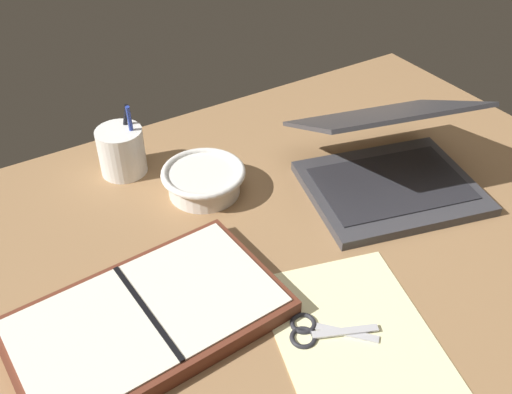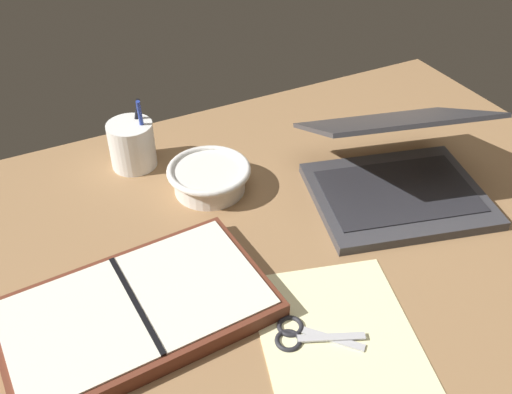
{
  "view_description": "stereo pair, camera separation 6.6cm",
  "coord_description": "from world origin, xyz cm",
  "px_view_note": "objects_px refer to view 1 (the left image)",
  "views": [
    {
      "loc": [
        -39.1,
        -55.47,
        67.79
      ],
      "look_at": [
        0.09,
        7.89,
        9.0
      ],
      "focal_mm": 40.0,
      "sensor_mm": 36.0,
      "label": 1
    },
    {
      "loc": [
        -33.32,
        -58.7,
        67.79
      ],
      "look_at": [
        0.09,
        7.89,
        9.0
      ],
      "focal_mm": 40.0,
      "sensor_mm": 36.0,
      "label": 2
    }
  ],
  "objects_px": {
    "bowl": "(204,180)",
    "pen_cup": "(122,151)",
    "planner": "(148,318)",
    "laptop": "(388,162)",
    "scissors": "(313,331)"
  },
  "relations": [
    {
      "from": "planner",
      "to": "scissors",
      "type": "height_order",
      "value": "planner"
    },
    {
      "from": "laptop",
      "to": "planner",
      "type": "distance_m",
      "value": 0.53
    },
    {
      "from": "laptop",
      "to": "bowl",
      "type": "bearing_deg",
      "value": 166.75
    },
    {
      "from": "laptop",
      "to": "pen_cup",
      "type": "distance_m",
      "value": 0.51
    },
    {
      "from": "planner",
      "to": "scissors",
      "type": "xyz_separation_m",
      "value": [
        0.19,
        -0.14,
        -0.01
      ]
    },
    {
      "from": "laptop",
      "to": "bowl",
      "type": "distance_m",
      "value": 0.34
    },
    {
      "from": "bowl",
      "to": "scissors",
      "type": "xyz_separation_m",
      "value": [
        -0.02,
        -0.37,
        -0.03
      ]
    },
    {
      "from": "bowl",
      "to": "pen_cup",
      "type": "xyz_separation_m",
      "value": [
        -0.1,
        0.14,
        0.02
      ]
    },
    {
      "from": "laptop",
      "to": "planner",
      "type": "xyz_separation_m",
      "value": [
        -0.52,
        -0.08,
        -0.04
      ]
    },
    {
      "from": "bowl",
      "to": "planner",
      "type": "distance_m",
      "value": 0.32
    },
    {
      "from": "laptop",
      "to": "scissors",
      "type": "xyz_separation_m",
      "value": [
        -0.32,
        -0.21,
        -0.05
      ]
    },
    {
      "from": "pen_cup",
      "to": "scissors",
      "type": "relative_size",
      "value": 1.22
    },
    {
      "from": "bowl",
      "to": "planner",
      "type": "bearing_deg",
      "value": -132.34
    },
    {
      "from": "pen_cup",
      "to": "planner",
      "type": "height_order",
      "value": "pen_cup"
    },
    {
      "from": "laptop",
      "to": "scissors",
      "type": "height_order",
      "value": "laptop"
    }
  ]
}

